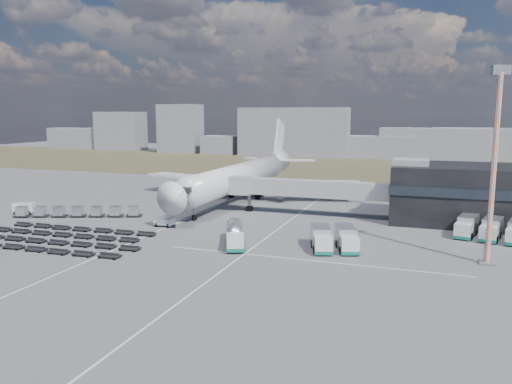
% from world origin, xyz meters
% --- Properties ---
extents(ground, '(420.00, 420.00, 0.00)m').
position_xyz_m(ground, '(0.00, 0.00, 0.00)').
color(ground, '#565659').
rests_on(ground, ground).
extents(grass_strip, '(420.00, 90.00, 0.01)m').
position_xyz_m(grass_strip, '(0.00, 110.00, 0.01)').
color(grass_strip, '#4B432D').
rests_on(grass_strip, ground).
extents(lane_markings, '(47.12, 110.00, 0.01)m').
position_xyz_m(lane_markings, '(9.77, 3.00, 0.01)').
color(lane_markings, silver).
rests_on(lane_markings, ground).
extents(terminal, '(30.40, 16.40, 11.00)m').
position_xyz_m(terminal, '(47.77, 23.96, 5.25)').
color(terminal, black).
rests_on(terminal, ground).
extents(jet_bridge, '(30.30, 3.80, 7.05)m').
position_xyz_m(jet_bridge, '(15.90, 20.42, 5.05)').
color(jet_bridge, '#939399').
rests_on(jet_bridge, ground).
extents(airliner, '(51.59, 64.53, 17.62)m').
position_xyz_m(airliner, '(0.00, 32.38, 5.29)').
color(airliner, silver).
rests_on(airliner, ground).
extents(skyline, '(310.53, 24.15, 23.11)m').
position_xyz_m(skyline, '(-4.65, 149.97, 7.75)').
color(skyline, gray).
rests_on(skyline, ground).
extents(fuel_tanker, '(6.06, 9.98, 3.16)m').
position_xyz_m(fuel_tanker, '(13.06, -4.14, 1.58)').
color(fuel_tanker, silver).
rests_on(fuel_tanker, ground).
extents(pushback_tug, '(3.25, 1.90, 1.45)m').
position_xyz_m(pushback_tug, '(-2.65, 3.09, 0.72)').
color(pushback_tug, silver).
rests_on(pushback_tug, ground).
extents(utility_van, '(4.13, 2.93, 2.06)m').
position_xyz_m(utility_van, '(-33.40, 3.72, 1.03)').
color(utility_van, silver).
rests_on(utility_van, ground).
extents(catering_truck, '(2.91, 6.64, 3.01)m').
position_xyz_m(catering_truck, '(1.76, 40.39, 1.54)').
color(catering_truck, silver).
rests_on(catering_truck, ground).
extents(service_trucks_near, '(8.04, 8.79, 2.92)m').
position_xyz_m(service_trucks_near, '(27.03, -1.72, 1.59)').
color(service_trucks_near, silver).
rests_on(service_trucks_near, ground).
extents(service_trucks_far, '(10.93, 9.23, 2.89)m').
position_xyz_m(service_trucks_far, '(48.46, 12.09, 1.57)').
color(service_trucks_far, silver).
rests_on(service_trucks_far, ground).
extents(uld_row, '(22.49, 9.79, 1.81)m').
position_xyz_m(uld_row, '(-21.58, 4.56, 1.08)').
color(uld_row, black).
rests_on(uld_row, ground).
extents(baggage_dollies, '(31.36, 15.00, 0.70)m').
position_xyz_m(baggage_dollies, '(-14.06, -10.53, 0.35)').
color(baggage_dollies, black).
rests_on(baggage_dollies, ground).
extents(floodlight_mast, '(2.32, 1.90, 24.67)m').
position_xyz_m(floodlight_mast, '(46.67, -1.88, 12.36)').
color(floodlight_mast, '#D34C21').
rests_on(floodlight_mast, ground).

